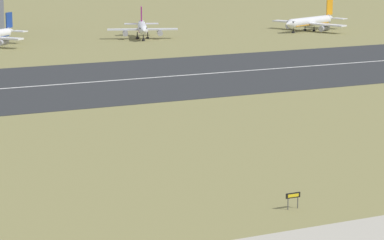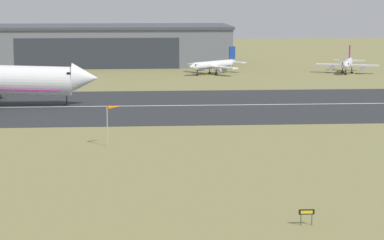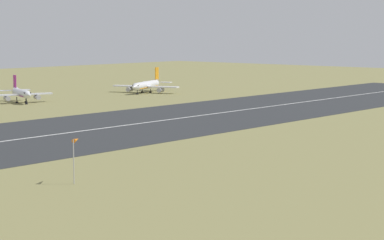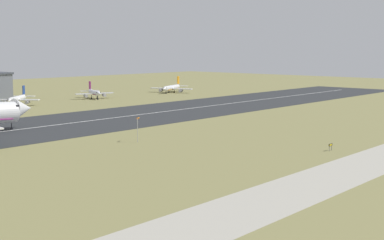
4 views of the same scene
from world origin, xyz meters
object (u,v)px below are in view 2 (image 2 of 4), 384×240
Objects in this scene: airplane_parked_east at (347,64)px; runway_sign at (307,213)px; airplane_parked_centre at (213,65)px; windsock_pole at (113,109)px.

airplane_parked_east is 157.57m from runway_sign.
runway_sign is (-5.12, -150.62, -1.45)m from airplane_parked_centre.
windsock_pole is 3.79× the size of runway_sign.
airplane_parked_east is at bearing 57.36° from windsock_pole.
airplane_parked_centre is 1.03× the size of airplane_parked_east.
airplane_parked_east is at bearing -0.14° from airplane_parked_centre.
runway_sign is at bearing -63.82° from windsock_pole.
airplane_parked_east reaches higher than airplane_parked_centre.
airplane_parked_centre is at bearing 75.91° from windsock_pole.
airplane_parked_centre is 109.95m from windsock_pole.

